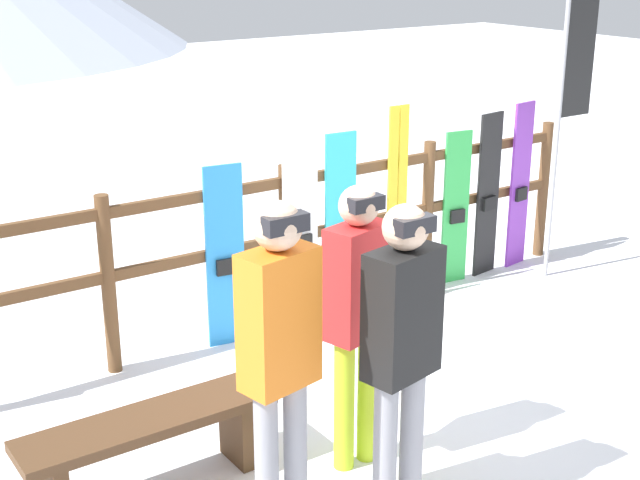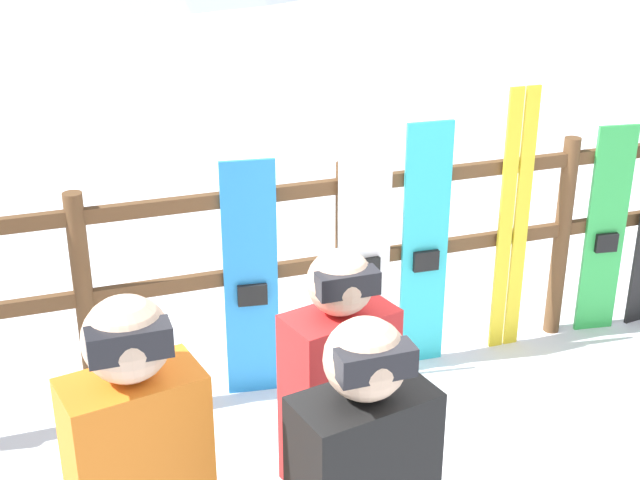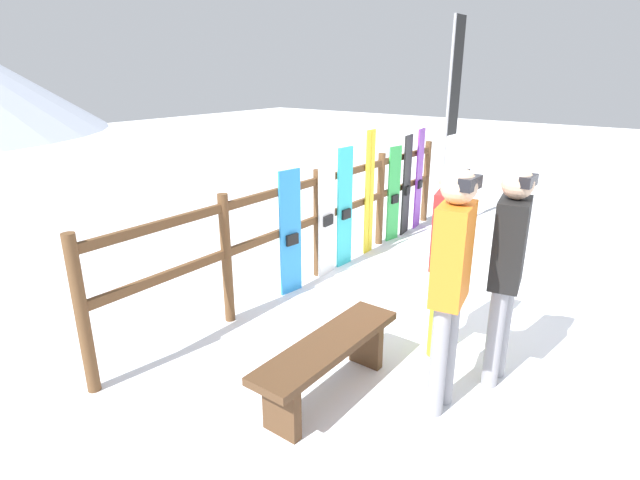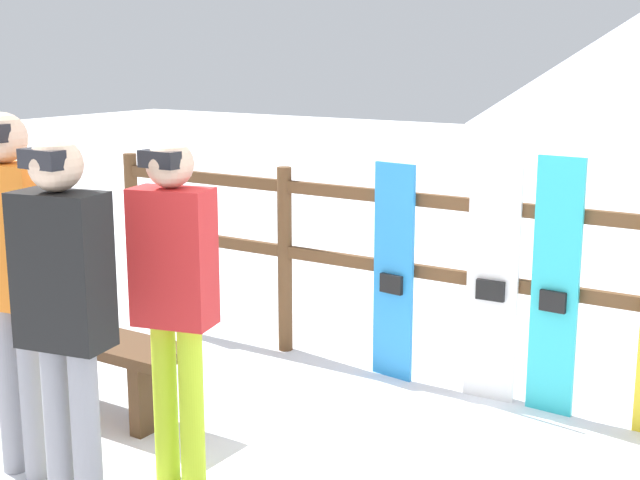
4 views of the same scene
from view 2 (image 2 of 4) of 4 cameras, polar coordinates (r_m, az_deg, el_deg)
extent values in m
cylinder|color=brown|center=(4.83, -14.78, -4.30)|extent=(0.10, 0.10, 1.29)
cylinder|color=brown|center=(5.09, 1.52, -1.98)|extent=(0.10, 0.10, 1.29)
cylinder|color=brown|center=(5.71, 15.19, 0.10)|extent=(0.10, 0.10, 1.29)
cube|color=brown|center=(5.06, 1.53, -1.32)|extent=(5.77, 0.05, 0.08)
cube|color=brown|center=(4.89, 1.58, 3.51)|extent=(5.77, 0.05, 0.08)
sphere|color=#D8B293|center=(2.35, 2.94, -7.61)|extent=(0.23, 0.23, 0.23)
cube|color=black|center=(2.28, 3.59, -7.83)|extent=(0.20, 0.08, 0.08)
cube|color=red|center=(3.07, 1.23, -9.98)|extent=(0.41, 0.29, 0.64)
sphere|color=#D8B293|center=(2.86, 1.30, -2.72)|extent=(0.22, 0.22, 0.22)
cube|color=black|center=(2.79, 1.78, -2.78)|extent=(0.20, 0.08, 0.08)
sphere|color=#D8B293|center=(2.37, -12.29, -6.21)|extent=(0.24, 0.24, 0.24)
cube|color=black|center=(2.30, -12.11, -6.41)|extent=(0.21, 0.08, 0.08)
cube|color=#288CE0|center=(4.87, -4.45, -2.66)|extent=(0.29, 0.06, 1.39)
cube|color=black|center=(4.88, -4.34, -3.53)|extent=(0.16, 0.05, 0.12)
cube|color=white|center=(5.03, 2.83, -0.94)|extent=(0.31, 0.04, 1.52)
cube|color=black|center=(5.04, 2.92, -1.84)|extent=(0.17, 0.04, 0.12)
cube|color=#2DBFCC|center=(5.17, 6.72, -0.47)|extent=(0.28, 0.04, 1.50)
cube|color=black|center=(5.18, 6.81, -1.34)|extent=(0.15, 0.04, 0.12)
cube|color=yellow|center=(5.38, 11.79, 1.01)|extent=(0.09, 0.02, 1.65)
cube|color=yellow|center=(5.43, 12.75, 1.15)|extent=(0.09, 0.02, 1.65)
cube|color=green|center=(5.81, 17.79, 0.54)|extent=(0.26, 0.06, 1.36)
cube|color=black|center=(5.82, 17.87, -0.17)|extent=(0.14, 0.05, 0.12)
camera|label=1|loc=(2.19, -140.76, -16.03)|focal=50.00mm
camera|label=3|loc=(3.00, -87.97, -8.21)|focal=28.00mm
camera|label=4|loc=(3.76, 76.28, -6.59)|focal=50.00mm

